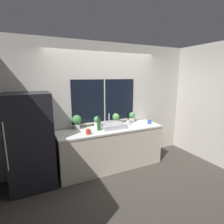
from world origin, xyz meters
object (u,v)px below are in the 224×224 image
at_px(potted_plant_far_left, 77,121).
at_px(potted_plant_center_left, 97,121).
at_px(bottle_tall, 99,124).
at_px(refrigerator, 31,141).
at_px(mug_red, 88,132).
at_px(sink, 113,126).
at_px(soap_bottle, 128,123).
at_px(mug_grey, 130,122).
at_px(potted_plant_center_right, 116,118).
at_px(potted_plant_far_right, 132,117).
at_px(mug_blue, 149,122).

xyz_separation_m(potted_plant_far_left, potted_plant_center_left, (0.44, 0.00, -0.06)).
bearing_deg(bottle_tall, refrigerator, 178.25).
xyz_separation_m(bottle_tall, mug_red, (-0.27, -0.15, -0.08)).
xyz_separation_m(sink, soap_bottle, (0.37, -0.00, 0.03)).
relative_size(potted_plant_far_left, mug_grey, 3.73).
bearing_deg(soap_bottle, potted_plant_center_right, 127.33).
relative_size(potted_plant_far_right, bottle_tall, 0.78).
relative_size(mug_grey, mug_blue, 0.90).
relative_size(mug_blue, mug_red, 0.93).
xyz_separation_m(potted_plant_far_left, mug_red, (0.11, -0.42, -0.13)).
height_order(potted_plant_far_left, potted_plant_center_right, potted_plant_far_left).
relative_size(potted_plant_far_left, bottle_tall, 0.96).
xyz_separation_m(potted_plant_far_left, potted_plant_center_right, (0.91, 0.00, -0.03)).
bearing_deg(potted_plant_center_right, bottle_tall, -153.14).
bearing_deg(potted_plant_center_left, mug_blue, -13.74).
distance_m(refrigerator, potted_plant_center_left, 1.36).
height_order(refrigerator, bottle_tall, refrigerator).
bearing_deg(refrigerator, bottle_tall, -1.75).
distance_m(potted_plant_center_right, bottle_tall, 0.59).
relative_size(potted_plant_far_left, potted_plant_center_left, 1.30).
bearing_deg(potted_plant_center_right, potted_plant_far_left, -180.00).
bearing_deg(bottle_tall, potted_plant_far_left, 145.37).
bearing_deg(refrigerator, potted_plant_far_right, 5.79).
distance_m(potted_plant_far_right, bottle_tall, 0.99).
distance_m(potted_plant_center_right, potted_plant_far_right, 0.44).
relative_size(bottle_tall, mug_red, 3.25).
bearing_deg(mug_blue, potted_plant_far_right, 135.13).
bearing_deg(mug_blue, mug_grey, 152.14).
xyz_separation_m(mug_blue, mug_red, (-1.52, -0.12, 0.01)).
height_order(sink, bottle_tall, bottle_tall).
xyz_separation_m(potted_plant_far_right, mug_grey, (-0.10, -0.09, -0.10)).
bearing_deg(potted_plant_far_left, potted_plant_far_right, 0.00).
distance_m(sink, soap_bottle, 0.37).
xyz_separation_m(potted_plant_center_right, mug_red, (-0.79, -0.42, -0.10)).
height_order(bottle_tall, mug_red, bottle_tall).
bearing_deg(potted_plant_far_right, potted_plant_far_left, 180.00).
relative_size(soap_bottle, bottle_tall, 0.57).
bearing_deg(bottle_tall, potted_plant_far_right, 15.46).
bearing_deg(refrigerator, mug_red, -10.72).
bearing_deg(sink, mug_grey, 16.04).
distance_m(sink, mug_blue, 0.92).
distance_m(potted_plant_far_right, mug_grey, 0.16).
xyz_separation_m(refrigerator, potted_plant_far_right, (2.23, 0.23, 0.17)).
xyz_separation_m(sink, mug_red, (-0.61, -0.18, 0.00)).
distance_m(potted_plant_center_left, mug_grey, 0.82).
height_order(potted_plant_far_left, soap_bottle, potted_plant_far_left).
height_order(potted_plant_center_right, mug_red, potted_plant_center_right).
bearing_deg(mug_red, bottle_tall, 29.27).
relative_size(sink, potted_plant_far_right, 2.10).
bearing_deg(potted_plant_far_right, mug_grey, -137.75).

